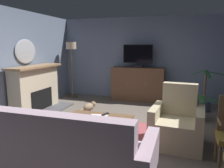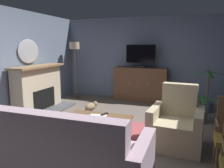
% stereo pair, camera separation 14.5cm
% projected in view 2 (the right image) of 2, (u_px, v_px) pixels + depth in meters
% --- Properties ---
extents(ground_plane, '(5.70, 6.91, 0.04)m').
position_uv_depth(ground_plane, '(108.00, 136.00, 4.22)').
color(ground_plane, '#665B51').
extents(wall_back, '(5.70, 0.10, 2.56)m').
position_uv_depth(wall_back, '(143.00, 59.00, 6.98)').
color(wall_back, slate).
rests_on(wall_back, ground_plane).
extents(rug_central, '(2.00, 1.64, 0.01)m').
position_uv_depth(rug_central, '(99.00, 132.00, 4.33)').
color(rug_central, '#9E474C').
rests_on(rug_central, ground_plane).
extents(fireplace, '(0.84, 1.74, 1.19)m').
position_uv_depth(fireplace, '(39.00, 89.00, 5.76)').
color(fireplace, '#4C4C51').
rests_on(fireplace, ground_plane).
extents(wall_mirror_oval, '(0.06, 0.78, 0.61)m').
position_uv_depth(wall_mirror_oval, '(29.00, 51.00, 5.67)').
color(wall_mirror_oval, '#B2B7BF').
extents(tv_cabinet, '(1.60, 0.47, 1.03)m').
position_uv_depth(tv_cabinet, '(140.00, 85.00, 6.78)').
color(tv_cabinet, '#402A1C').
rests_on(tv_cabinet, ground_plane).
extents(television, '(0.88, 0.20, 0.69)m').
position_uv_depth(television, '(141.00, 55.00, 6.58)').
color(television, black).
rests_on(television, tv_cabinet).
extents(coffee_table, '(1.14, 0.47, 0.46)m').
position_uv_depth(coffee_table, '(99.00, 119.00, 3.93)').
color(coffee_table, brown).
rests_on(coffee_table, ground_plane).
extents(tv_remote, '(0.10, 0.18, 0.02)m').
position_uv_depth(tv_remote, '(104.00, 114.00, 3.98)').
color(tv_remote, black).
rests_on(tv_remote, coffee_table).
extents(folded_newspaper, '(0.33, 0.26, 0.01)m').
position_uv_depth(folded_newspaper, '(98.00, 116.00, 3.89)').
color(folded_newspaper, silver).
rests_on(folded_newspaper, coffee_table).
extents(sofa_floral, '(2.11, 0.92, 0.96)m').
position_uv_depth(sofa_floral, '(64.00, 156.00, 2.77)').
color(sofa_floral, '#AD93A3').
rests_on(sofa_floral, ground_plane).
extents(armchair_near_window, '(0.91, 0.87, 1.03)m').
position_uv_depth(armchair_near_window, '(176.00, 126.00, 3.75)').
color(armchair_near_window, tan).
rests_on(armchair_near_window, ground_plane).
extents(potted_plant_tall_palm_by_window, '(0.85, 0.67, 0.63)m').
position_uv_depth(potted_plant_tall_palm_by_window, '(198.00, 115.00, 4.93)').
color(potted_plant_tall_palm_by_window, slate).
rests_on(potted_plant_tall_palm_by_window, ground_plane).
extents(potted_plant_on_hearth_side, '(0.77, 0.92, 1.08)m').
position_uv_depth(potted_plant_on_hearth_side, '(207.00, 102.00, 5.68)').
color(potted_plant_on_hearth_side, '#3D4C5B').
rests_on(potted_plant_on_hearth_side, ground_plane).
extents(cat, '(0.28, 0.66, 0.21)m').
position_uv_depth(cat, '(91.00, 106.00, 5.87)').
color(cat, '#937A5B').
rests_on(cat, ground_plane).
extents(floor_lamp, '(0.33, 0.33, 1.80)m').
position_uv_depth(floor_lamp, '(75.00, 55.00, 7.17)').
color(floor_lamp, '#4C4233').
rests_on(floor_lamp, ground_plane).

